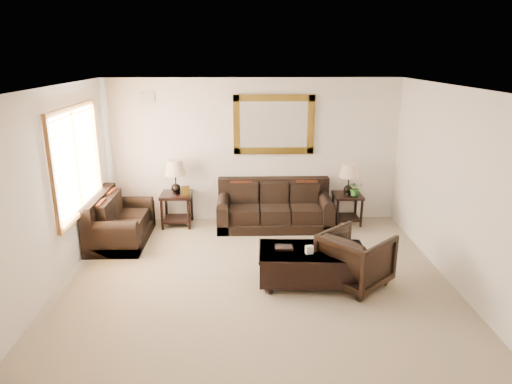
{
  "coord_description": "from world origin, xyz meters",
  "views": [
    {
      "loc": [
        -0.16,
        -5.95,
        3.12
      ],
      "look_at": [
        0.02,
        0.6,
        1.12
      ],
      "focal_mm": 32.0,
      "sensor_mm": 36.0,
      "label": 1
    }
  ],
  "objects_px": {
    "armchair": "(356,256)",
    "end_table_right": "(348,185)",
    "coffee_table": "(311,262)",
    "sofa": "(274,210)",
    "loveseat": "(117,224)",
    "end_table_left": "(176,183)"
  },
  "relations": [
    {
      "from": "armchair",
      "to": "end_table_right",
      "type": "bearing_deg",
      "value": -52.08
    },
    {
      "from": "coffee_table",
      "to": "armchair",
      "type": "relative_size",
      "value": 1.78
    },
    {
      "from": "sofa",
      "to": "armchair",
      "type": "xyz_separation_m",
      "value": [
        0.98,
        -2.3,
        0.11
      ]
    },
    {
      "from": "sofa",
      "to": "loveseat",
      "type": "xyz_separation_m",
      "value": [
        -2.74,
        -0.66,
        -0.0
      ]
    },
    {
      "from": "coffee_table",
      "to": "end_table_right",
      "type": "bearing_deg",
      "value": 69.62
    },
    {
      "from": "sofa",
      "to": "end_table_right",
      "type": "height_order",
      "value": "end_table_right"
    },
    {
      "from": "loveseat",
      "to": "sofa",
      "type": "bearing_deg",
      "value": -76.49
    },
    {
      "from": "sofa",
      "to": "loveseat",
      "type": "distance_m",
      "value": 2.82
    },
    {
      "from": "end_table_left",
      "to": "armchair",
      "type": "xyz_separation_m",
      "value": [
        2.8,
        -2.39,
        -0.39
      ]
    },
    {
      "from": "armchair",
      "to": "loveseat",
      "type": "bearing_deg",
      "value": 23.88
    },
    {
      "from": "sofa",
      "to": "armchair",
      "type": "height_order",
      "value": "sofa"
    },
    {
      "from": "loveseat",
      "to": "armchair",
      "type": "relative_size",
      "value": 1.77
    },
    {
      "from": "end_table_right",
      "to": "coffee_table",
      "type": "height_order",
      "value": "end_table_right"
    },
    {
      "from": "end_table_right",
      "to": "sofa",
      "type": "bearing_deg",
      "value": -175.36
    },
    {
      "from": "sofa",
      "to": "loveseat",
      "type": "relative_size",
      "value": 1.4
    },
    {
      "from": "coffee_table",
      "to": "loveseat",
      "type": "bearing_deg",
      "value": 156.05
    },
    {
      "from": "loveseat",
      "to": "coffee_table",
      "type": "bearing_deg",
      "value": -116.95
    },
    {
      "from": "sofa",
      "to": "end_table_right",
      "type": "relative_size",
      "value": 1.82
    },
    {
      "from": "loveseat",
      "to": "coffee_table",
      "type": "xyz_separation_m",
      "value": [
        3.11,
        -1.58,
        0.0
      ]
    },
    {
      "from": "end_table_left",
      "to": "end_table_right",
      "type": "height_order",
      "value": "end_table_left"
    },
    {
      "from": "coffee_table",
      "to": "armchair",
      "type": "distance_m",
      "value": 0.62
    },
    {
      "from": "end_table_left",
      "to": "coffee_table",
      "type": "height_order",
      "value": "end_table_left"
    }
  ]
}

